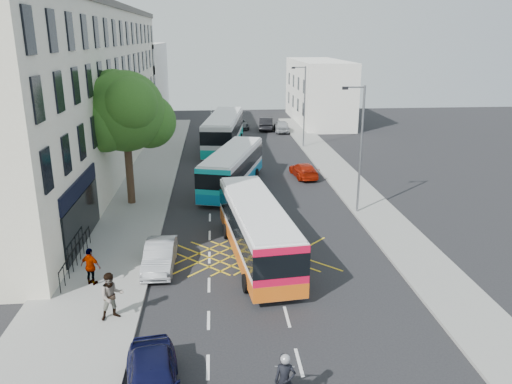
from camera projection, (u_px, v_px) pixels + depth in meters
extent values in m
plane|color=black|center=(287.00, 317.00, 20.41)|extent=(120.00, 120.00, 0.00)
cube|color=gray|center=(132.00, 203.00, 33.97)|extent=(5.00, 70.00, 0.15)
cube|color=gray|center=(362.00, 197.00, 35.24)|extent=(3.00, 70.00, 0.15)
cube|color=beige|center=(76.00, 93.00, 40.64)|extent=(8.00, 45.00, 13.00)
cube|color=#59544C|center=(66.00, 5.00, 38.62)|extent=(8.30, 45.00, 0.50)
cube|color=black|center=(79.00, 187.00, 26.20)|extent=(0.12, 7.00, 0.90)
cube|color=black|center=(83.00, 219.00, 26.74)|extent=(0.12, 7.00, 2.60)
cube|color=silver|center=(133.00, 80.00, 70.09)|extent=(8.00, 20.00, 10.00)
cube|color=silver|center=(318.00, 91.00, 65.73)|extent=(6.00, 18.00, 8.00)
cylinder|color=#382619|center=(130.00, 171.00, 33.29)|extent=(0.50, 0.50, 4.40)
sphere|color=#245217|center=(125.00, 111.00, 32.09)|extent=(5.20, 5.20, 5.20)
sphere|color=#245217|center=(149.00, 121.00, 33.20)|extent=(3.60, 3.60, 3.60)
sphere|color=#245217|center=(105.00, 122.00, 31.60)|extent=(3.80, 3.80, 3.80)
sphere|color=#245217|center=(130.00, 104.00, 30.72)|extent=(3.40, 3.40, 3.40)
sphere|color=#245217|center=(114.00, 94.00, 32.77)|extent=(3.20, 3.20, 3.20)
cylinder|color=slate|center=(361.00, 151.00, 31.08)|extent=(0.14, 0.14, 8.00)
cylinder|color=slate|center=(355.00, 87.00, 29.86)|extent=(1.20, 0.10, 0.10)
cube|color=black|center=(345.00, 88.00, 29.83)|extent=(0.35, 0.15, 0.18)
cylinder|color=slate|center=(304.00, 107.00, 50.09)|extent=(0.14, 0.14, 8.00)
cylinder|color=slate|center=(299.00, 67.00, 48.88)|extent=(1.20, 0.10, 0.10)
cube|color=black|center=(293.00, 68.00, 48.85)|extent=(0.35, 0.15, 0.18)
cube|color=silver|center=(257.00, 229.00, 25.43)|extent=(3.54, 10.62, 2.51)
cube|color=silver|center=(257.00, 205.00, 25.04)|extent=(3.33, 10.39, 0.11)
cube|color=black|center=(257.00, 222.00, 25.32)|extent=(3.61, 10.69, 1.04)
cube|color=#D75A12|center=(257.00, 245.00, 25.69)|extent=(3.60, 10.68, 0.71)
cube|color=red|center=(281.00, 274.00, 20.57)|extent=(2.40, 0.37, 2.37)
cube|color=#FF0C0C|center=(259.00, 290.00, 20.59)|extent=(0.26, 0.09, 0.25)
cube|color=#FF0C0C|center=(303.00, 286.00, 20.94)|extent=(0.26, 0.09, 0.25)
cylinder|color=black|center=(226.00, 231.00, 28.21)|extent=(0.36, 0.88, 0.85)
cylinder|color=black|center=(267.00, 228.00, 28.66)|extent=(0.36, 0.88, 0.85)
cylinder|color=black|center=(246.00, 283.00, 22.27)|extent=(0.36, 0.88, 0.85)
cylinder|color=black|center=(297.00, 278.00, 22.72)|extent=(0.36, 0.88, 0.85)
cube|color=silver|center=(233.00, 168.00, 37.18)|extent=(5.25, 10.68, 2.51)
cube|color=silver|center=(232.00, 151.00, 36.79)|extent=(5.01, 10.43, 0.11)
cube|color=black|center=(233.00, 163.00, 37.08)|extent=(5.32, 10.76, 1.04)
cube|color=#0D79A7|center=(233.00, 179.00, 37.44)|extent=(5.31, 10.74, 0.71)
cube|color=#0EADB0|center=(213.00, 187.00, 32.33)|extent=(2.34, 0.78, 2.37)
cube|color=#FF0C0C|center=(199.00, 196.00, 32.70)|extent=(0.26, 0.13, 0.25)
cube|color=#FF0C0C|center=(227.00, 198.00, 32.33)|extent=(0.26, 0.13, 0.25)
cylinder|color=black|center=(227.00, 172.00, 40.42)|extent=(0.50, 0.89, 0.85)
cylinder|color=black|center=(256.00, 174.00, 39.96)|extent=(0.50, 0.89, 0.85)
cylinder|color=black|center=(204.00, 196.00, 34.48)|extent=(0.50, 0.89, 0.85)
cylinder|color=black|center=(237.00, 198.00, 34.02)|extent=(0.50, 0.89, 0.85)
cube|color=silver|center=(224.00, 131.00, 49.99)|extent=(4.46, 12.59, 2.97)
cube|color=silver|center=(224.00, 116.00, 49.53)|extent=(4.20, 12.31, 0.13)
cube|color=black|center=(224.00, 127.00, 49.86)|extent=(4.53, 12.65, 1.23)
cube|color=#0DA99A|center=(224.00, 141.00, 50.30)|extent=(4.52, 12.64, 0.84)
cube|color=silver|center=(216.00, 143.00, 44.14)|extent=(2.83, 0.49, 2.80)
cube|color=#FF0C0C|center=(203.00, 152.00, 44.42)|extent=(0.26, 0.09, 0.25)
cube|color=#FF0C0C|center=(229.00, 152.00, 44.30)|extent=(0.26, 0.09, 0.25)
cylinder|color=black|center=(215.00, 138.00, 53.67)|extent=(0.45, 1.04, 1.01)
cylinder|color=black|center=(241.00, 138.00, 53.53)|extent=(0.45, 1.04, 1.01)
cylinder|color=black|center=(204.00, 153.00, 46.52)|extent=(0.45, 1.04, 1.01)
cylinder|color=black|center=(234.00, 154.00, 46.38)|extent=(0.45, 1.04, 1.01)
cylinder|color=black|center=(284.00, 383.00, 16.03)|extent=(0.20, 0.67, 0.66)
cube|color=black|center=(285.00, 380.00, 15.39)|extent=(0.34, 0.50, 0.21)
cylinder|color=slate|center=(284.00, 373.00, 15.86)|extent=(0.12, 0.45, 0.87)
cylinder|color=slate|center=(285.00, 367.00, 15.61)|extent=(0.62, 0.12, 0.04)
imported|color=black|center=(285.00, 381.00, 15.03)|extent=(0.70, 0.50, 1.78)
sphere|color=#99999E|center=(285.00, 359.00, 14.80)|extent=(0.31, 0.31, 0.31)
imported|color=black|center=(152.00, 380.00, 15.55)|extent=(2.25, 4.39, 1.43)
imported|color=#96989C|center=(160.00, 256.00, 24.47)|extent=(1.48, 4.06, 1.33)
imported|color=#A21A06|center=(304.00, 170.00, 40.42)|extent=(2.07, 4.19, 1.17)
imported|color=#44474C|center=(239.00, 124.00, 61.72)|extent=(2.40, 4.39, 1.17)
imported|color=#A3A6AA|center=(281.00, 126.00, 59.45)|extent=(1.76, 4.19, 1.42)
imported|color=black|center=(266.00, 124.00, 60.89)|extent=(2.19, 4.75, 1.51)
imported|color=gray|center=(112.00, 296.00, 19.74)|extent=(1.17, 1.06, 1.98)
imported|color=gray|center=(91.00, 267.00, 22.51)|extent=(1.12, 0.82, 1.76)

